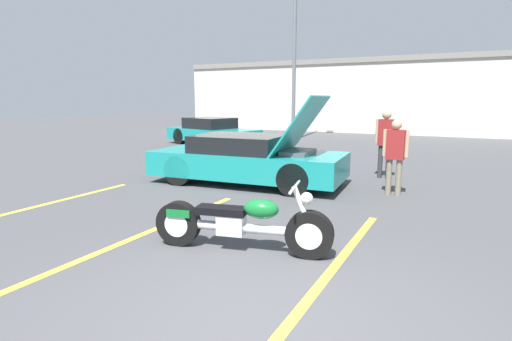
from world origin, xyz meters
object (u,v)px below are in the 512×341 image
motorcycle (241,224)px  spectator_near_motorcycle (386,138)px  show_car_hood_open (248,159)px  parked_car_left_row (212,132)px  spectator_by_show_car (395,151)px  light_pole (296,40)px

motorcycle → spectator_near_motorcycle: 6.19m
show_car_hood_open → parked_car_left_row: show_car_hood_open is taller
motorcycle → spectator_by_show_car: spectator_by_show_car is taller
show_car_hood_open → spectator_near_motorcycle: bearing=33.7°
show_car_hood_open → spectator_near_motorcycle: (2.79, 2.22, 0.45)m
spectator_near_motorcycle → show_car_hood_open: bearing=-141.5°
light_pole → parked_car_left_row: size_ratio=1.89×
spectator_near_motorcycle → motorcycle: bearing=-97.2°
spectator_by_show_car → parked_car_left_row: bearing=144.7°
motorcycle → spectator_by_show_car: bearing=60.1°
parked_car_left_row → spectator_near_motorcycle: size_ratio=2.69×
light_pole → show_car_hood_open: (2.97, -10.21, -4.22)m
spectator_by_show_car → show_car_hood_open: bearing=-174.1°
light_pole → motorcycle: (4.99, -14.09, -4.43)m
motorcycle → light_pole: bearing=96.8°
light_pole → show_car_hood_open: bearing=-73.8°
spectator_near_motorcycle → spectator_by_show_car: (0.53, -1.88, -0.10)m
motorcycle → parked_car_left_row: size_ratio=0.52×
light_pole → spectator_by_show_car: bearing=-57.5°
light_pole → spectator_near_motorcycle: (5.76, -7.99, -3.77)m
light_pole → motorcycle: 15.59m
light_pole → parked_car_left_row: bearing=-124.0°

